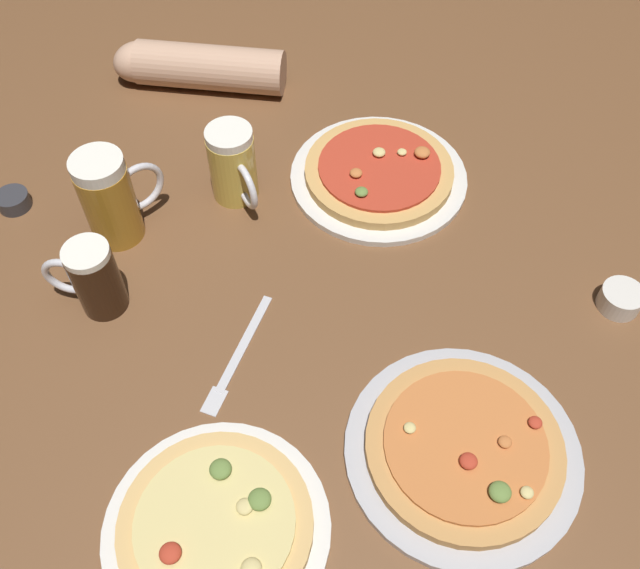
{
  "coord_description": "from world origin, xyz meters",
  "views": [
    {
      "loc": [
        -0.27,
        -0.61,
        0.92
      ],
      "look_at": [
        0.0,
        0.0,
        0.02
      ],
      "focal_mm": 39.69,
      "sensor_mm": 36.0,
      "label": 1
    }
  ],
  "objects": [
    {
      "name": "ground_plane",
      "position": [
        0.0,
        0.0,
        -0.01
      ],
      "size": [
        2.4,
        2.4,
        0.03
      ],
      "primitive_type": "cube",
      "color": "brown"
    },
    {
      "name": "pizza_plate_near",
      "position": [
        0.07,
        -0.33,
        0.02
      ],
      "size": [
        0.33,
        0.33,
        0.05
      ],
      "color": "#B2B2B7",
      "rests_on": "ground_plane"
    },
    {
      "name": "pizza_plate_far",
      "position": [
        0.2,
        0.19,
        0.02
      ],
      "size": [
        0.32,
        0.32,
        0.05
      ],
      "color": "silver",
      "rests_on": "ground_plane"
    },
    {
      "name": "pizza_plate_side",
      "position": [
        -0.28,
        -0.29,
        0.02
      ],
      "size": [
        0.29,
        0.29,
        0.05
      ],
      "color": "silver",
      "rests_on": "ground_plane"
    },
    {
      "name": "beer_mug_dark",
      "position": [
        -0.32,
        0.12,
        0.07
      ],
      "size": [
        0.11,
        0.09,
        0.13
      ],
      "color": "black",
      "rests_on": "ground_plane"
    },
    {
      "name": "beer_mug_amber",
      "position": [
        -0.26,
        0.26,
        0.08
      ],
      "size": [
        0.14,
        0.09,
        0.17
      ],
      "color": "#B27A23",
      "rests_on": "ground_plane"
    },
    {
      "name": "beer_mug_pale",
      "position": [
        -0.05,
        0.26,
        0.07
      ],
      "size": [
        0.08,
        0.14,
        0.14
      ],
      "color": "gold",
      "rests_on": "ground_plane"
    },
    {
      "name": "ramekin_sauce",
      "position": [
        0.42,
        -0.22,
        0.02
      ],
      "size": [
        0.07,
        0.07,
        0.04
      ],
      "primitive_type": "cylinder",
      "color": "silver",
      "rests_on": "ground_plane"
    },
    {
      "name": "ramekin_butter",
      "position": [
        -0.42,
        0.39,
        0.01
      ],
      "size": [
        0.06,
        0.06,
        0.03
      ],
      "primitive_type": "cylinder",
      "color": "#333338",
      "rests_on": "ground_plane"
    },
    {
      "name": "fork_left",
      "position": [
        -0.16,
        -0.06,
        0.0
      ],
      "size": [
        0.17,
        0.17,
        0.01
      ],
      "color": "silver",
      "rests_on": "ground_plane"
    },
    {
      "name": "diner_arm",
      "position": [
        -0.01,
        0.59,
        0.04
      ],
      "size": [
        0.33,
        0.23,
        0.09
      ],
      "color": "tan",
      "rests_on": "ground_plane"
    }
  ]
}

